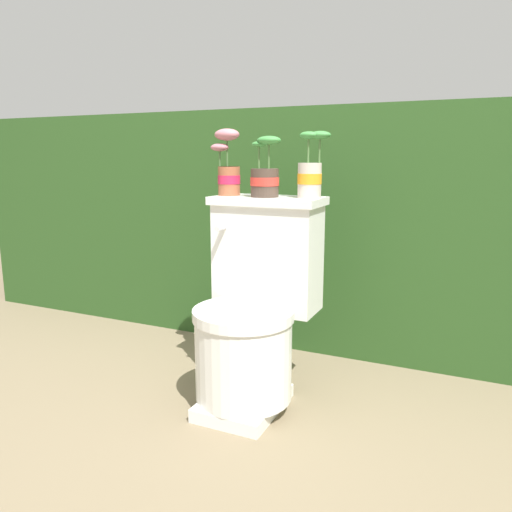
% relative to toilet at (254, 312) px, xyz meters
% --- Properties ---
extents(ground_plane, '(12.00, 12.00, 0.00)m').
position_rel_toilet_xyz_m(ground_plane, '(0.02, -0.08, -0.34)').
color(ground_plane, '#75664C').
extents(hedge_backdrop, '(3.99, 0.85, 1.11)m').
position_rel_toilet_xyz_m(hedge_backdrop, '(0.02, 0.94, 0.22)').
color(hedge_backdrop, '#284C1E').
rests_on(hedge_backdrop, ground).
extents(toilet, '(0.41, 0.50, 0.75)m').
position_rel_toilet_xyz_m(toilet, '(0.00, 0.00, 0.00)').
color(toilet, white).
rests_on(toilet, ground).
extents(potted_plant_left, '(0.11, 0.09, 0.25)m').
position_rel_toilet_xyz_m(potted_plant_left, '(-0.16, 0.12, 0.51)').
color(potted_plant_left, '#9E5638').
rests_on(potted_plant_left, toilet).
extents(potted_plant_midleft, '(0.13, 0.11, 0.22)m').
position_rel_toilet_xyz_m(potted_plant_midleft, '(-0.00, 0.10, 0.49)').
color(potted_plant_midleft, '#47382D').
rests_on(potted_plant_midleft, toilet).
extents(potted_plant_middle, '(0.12, 0.09, 0.23)m').
position_rel_toilet_xyz_m(potted_plant_middle, '(0.16, 0.13, 0.50)').
color(potted_plant_middle, beige).
rests_on(potted_plant_middle, toilet).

